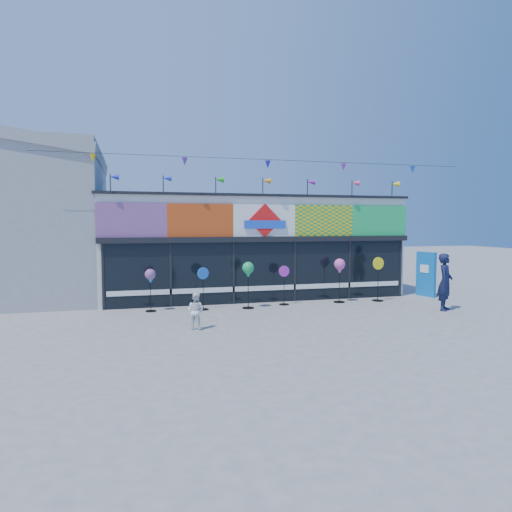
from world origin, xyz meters
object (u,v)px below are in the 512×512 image
object	(u,v)px
blue_sign	(426,274)
spinner_3	(284,284)
adult_man	(445,282)
child	(196,311)
spinner_4	(340,267)
spinner_1	(203,287)
spinner_0	(150,277)
spinner_2	(248,271)
spinner_5	(378,278)

from	to	relation	value
blue_sign	spinner_3	world-z (taller)	blue_sign
adult_man	child	size ratio (longest dim) A/B	1.88
spinner_4	child	size ratio (longest dim) A/B	1.59
spinner_1	child	xyz separation A→B (m)	(-0.64, -2.84, -0.26)
spinner_1	spinner_4	size ratio (longest dim) A/B	0.89
spinner_1	adult_man	bearing A→B (deg)	-15.64
spinner_0	spinner_3	xyz separation A→B (m)	(4.78, 0.04, -0.40)
spinner_2	spinner_3	xyz separation A→B (m)	(1.44, 0.34, -0.55)
spinner_1	spinner_4	world-z (taller)	spinner_4
spinner_1	spinner_3	world-z (taller)	spinner_1
spinner_0	spinner_1	bearing A→B (deg)	-5.06
spinner_3	spinner_5	world-z (taller)	spinner_5
spinner_3	spinner_0	bearing A→B (deg)	-179.49
spinner_3	adult_man	distance (m)	5.58
spinner_4	adult_man	bearing A→B (deg)	-40.33
spinner_3	child	xyz separation A→B (m)	(-3.65, -3.04, -0.24)
spinner_0	child	distance (m)	3.27
spinner_4	adult_man	world-z (taller)	adult_man
spinner_1	adult_man	world-z (taller)	adult_man
blue_sign	spinner_2	xyz separation A→B (m)	(-7.71, -0.73, 0.40)
spinner_5	adult_man	size ratio (longest dim) A/B	0.86
spinner_4	spinner_5	bearing A→B (deg)	-3.69
spinner_1	adult_man	distance (m)	8.33
spinner_0	spinner_2	bearing A→B (deg)	-5.12
spinner_5	spinner_4	bearing A→B (deg)	176.31
spinner_3	spinner_5	bearing A→B (deg)	-2.35
child	blue_sign	bearing A→B (deg)	-123.36
spinner_3	spinner_4	bearing A→B (deg)	-1.39
blue_sign	child	xyz separation A→B (m)	(-9.92, -3.43, -0.39)
spinner_0	spinner_1	xyz separation A→B (m)	(1.77, -0.16, -0.38)
blue_sign	spinner_5	world-z (taller)	blue_sign
spinner_1	spinner_5	bearing A→B (deg)	0.38
blue_sign	adult_man	world-z (taller)	adult_man
spinner_1	spinner_5	distance (m)	6.78
spinner_0	spinner_1	size ratio (longest dim) A/B	0.98
spinner_5	spinner_3	bearing A→B (deg)	177.65
spinner_0	spinner_5	bearing A→B (deg)	-0.75
spinner_2	spinner_4	size ratio (longest dim) A/B	0.99
blue_sign	spinner_5	bearing A→B (deg)	177.46
spinner_1	spinner_3	size ratio (longest dim) A/B	1.02
blue_sign	spinner_0	xyz separation A→B (m)	(-11.05, -0.43, 0.25)
spinner_4	spinner_3	bearing A→B (deg)	178.61
spinner_0	spinner_2	xyz separation A→B (m)	(3.34, -0.30, 0.15)
spinner_0	spinner_2	size ratio (longest dim) A/B	0.88
spinner_5	child	world-z (taller)	spinner_5
spinner_1	spinner_2	world-z (taller)	spinner_2
spinner_2	child	bearing A→B (deg)	-129.26
spinner_0	spinner_3	bearing A→B (deg)	0.51
spinner_2	spinner_3	bearing A→B (deg)	13.31
blue_sign	spinner_3	size ratio (longest dim) A/B	1.26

